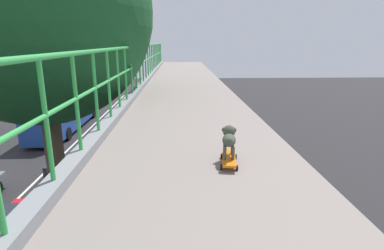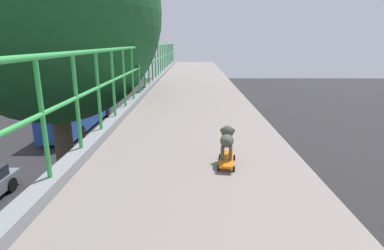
{
  "view_description": "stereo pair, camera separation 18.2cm",
  "coord_description": "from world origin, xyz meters",
  "px_view_note": "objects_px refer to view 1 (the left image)",
  "views": [
    {
      "loc": [
        0.92,
        -2.23,
        7.12
      ],
      "look_at": [
        1.07,
        1.62,
        6.07
      ],
      "focal_mm": 28.87,
      "sensor_mm": 36.0,
      "label": 1
    },
    {
      "loc": [
        1.1,
        -2.24,
        7.12
      ],
      "look_at": [
        1.07,
        1.62,
        6.07
      ],
      "focal_mm": 28.87,
      "sensor_mm": 36.0,
      "label": 2
    }
  ],
  "objects_px": {
    "car_red_taxi_fifth": "(6,236)",
    "city_bus": "(65,109)",
    "small_dog": "(229,138)",
    "car_black_seventh": "(67,174)",
    "toy_skateboard": "(229,159)"
  },
  "relations": [
    {
      "from": "car_black_seventh",
      "to": "city_bus",
      "type": "xyz_separation_m",
      "value": [
        -3.75,
        10.77,
        1.1
      ]
    },
    {
      "from": "car_black_seventh",
      "to": "city_bus",
      "type": "relative_size",
      "value": 0.37
    },
    {
      "from": "small_dog",
      "to": "car_red_taxi_fifth",
      "type": "bearing_deg",
      "value": 136.79
    },
    {
      "from": "car_red_taxi_fifth",
      "to": "city_bus",
      "type": "height_order",
      "value": "city_bus"
    },
    {
      "from": "car_red_taxi_fifth",
      "to": "car_black_seventh",
      "type": "bearing_deg",
      "value": 86.8
    },
    {
      "from": "city_bus",
      "to": "small_dog",
      "type": "relative_size",
      "value": 28.26
    },
    {
      "from": "car_black_seventh",
      "to": "city_bus",
      "type": "height_order",
      "value": "city_bus"
    },
    {
      "from": "car_red_taxi_fifth",
      "to": "small_dog",
      "type": "distance_m",
      "value": 10.56
    },
    {
      "from": "car_black_seventh",
      "to": "small_dog",
      "type": "height_order",
      "value": "small_dog"
    },
    {
      "from": "toy_skateboard",
      "to": "city_bus",
      "type": "bearing_deg",
      "value": 114.39
    },
    {
      "from": "toy_skateboard",
      "to": "small_dog",
      "type": "xyz_separation_m",
      "value": [
        0.01,
        0.07,
        0.23
      ]
    },
    {
      "from": "car_black_seventh",
      "to": "toy_skateboard",
      "type": "distance_m",
      "value": 14.04
    },
    {
      "from": "city_bus",
      "to": "toy_skateboard",
      "type": "relative_size",
      "value": 21.0
    },
    {
      "from": "car_black_seventh",
      "to": "small_dog",
      "type": "xyz_separation_m",
      "value": [
        6.32,
        -11.34,
        5.42
      ]
    },
    {
      "from": "car_red_taxi_fifth",
      "to": "small_dog",
      "type": "relative_size",
      "value": 11.57
    }
  ]
}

